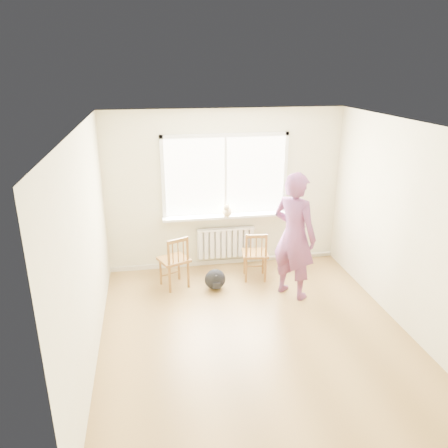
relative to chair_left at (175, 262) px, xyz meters
name	(u,v)px	position (x,y,z in m)	size (l,w,h in m)	color
floor	(255,334)	(0.93, -1.50, -0.44)	(4.50, 4.50, 0.00)	olive
ceiling	(261,126)	(0.93, -1.50, 2.26)	(4.50, 4.50, 0.00)	white
back_wall	(225,190)	(0.93, 0.75, 0.91)	(4.00, 0.01, 2.70)	beige
window	(225,173)	(0.93, 0.72, 1.22)	(2.12, 0.05, 1.42)	white
windowsill	(226,216)	(0.93, 0.64, 0.49)	(2.15, 0.22, 0.04)	white
radiator	(226,242)	(0.93, 0.65, 0.00)	(1.00, 0.12, 0.55)	white
heating_pipe	(293,255)	(2.18, 0.69, -0.36)	(0.04, 0.04, 1.40)	silver
baseboard	(225,261)	(0.93, 0.73, -0.40)	(4.00, 0.03, 0.08)	beige
chair_left	(175,262)	(0.00, 0.00, 0.00)	(0.55, 0.54, 0.87)	brown
chair_right	(255,256)	(1.30, 0.05, -0.02)	(0.46, 0.45, 0.83)	brown
person	(294,236)	(1.73, -0.54, 0.53)	(0.71, 0.46, 1.93)	#D14575
cat	(227,210)	(0.92, 0.55, 0.62)	(0.23, 0.39, 0.27)	beige
backpack	(215,279)	(0.60, -0.17, -0.27)	(0.33, 0.25, 0.33)	black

